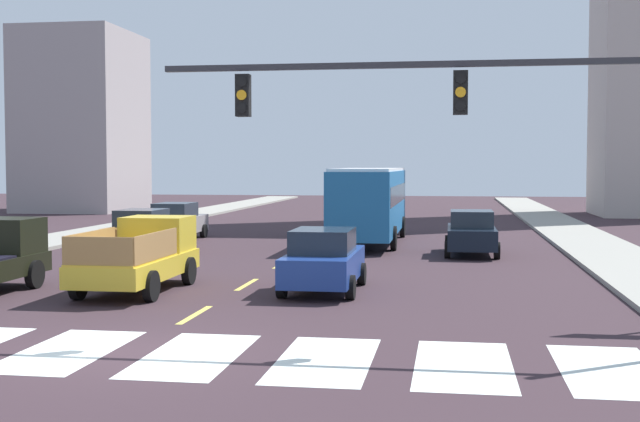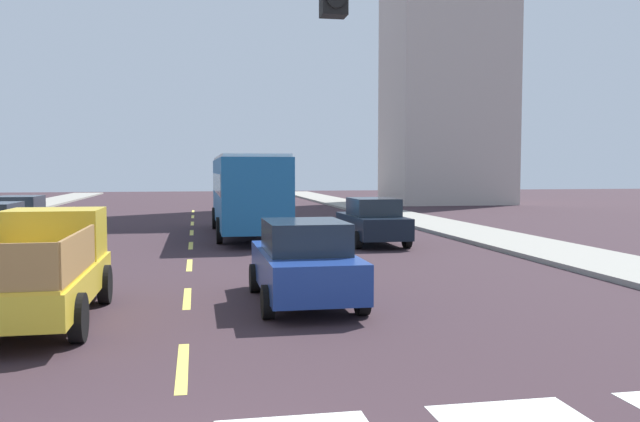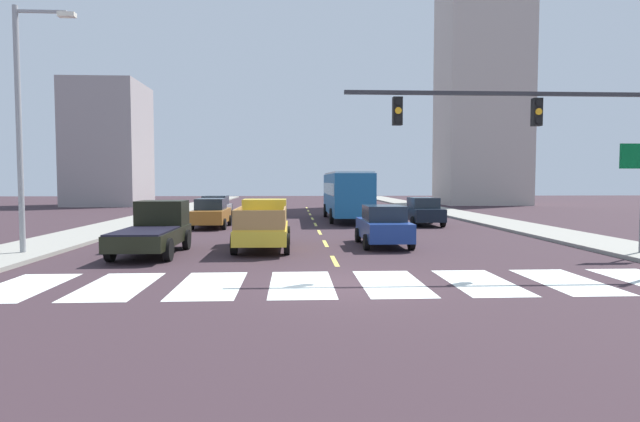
% 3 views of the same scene
% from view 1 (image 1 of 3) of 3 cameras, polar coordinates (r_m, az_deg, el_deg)
% --- Properties ---
extents(ground_plane, '(160.00, 160.00, 0.00)m').
position_cam_1_polar(ground_plane, '(16.13, -12.73, -9.35)').
color(ground_plane, '#34252B').
extents(sidewalk_right, '(3.20, 110.00, 0.15)m').
position_cam_1_polar(sidewalk_right, '(33.35, 19.17, -2.87)').
color(sidewalk_right, gray).
rests_on(sidewalk_right, ground).
extents(sidewalk_left, '(3.20, 110.00, 0.15)m').
position_cam_1_polar(sidewalk_left, '(37.26, -19.47, -2.27)').
color(sidewalk_left, gray).
rests_on(sidewalk_left, ground).
extents(crosswalk_stripe_3, '(1.67, 3.76, 0.01)m').
position_cam_1_polar(crosswalk_stripe_3, '(16.61, -16.68, -9.03)').
color(crosswalk_stripe_3, silver).
rests_on(crosswalk_stripe_3, ground).
extents(crosswalk_stripe_4, '(1.67, 3.76, 0.01)m').
position_cam_1_polar(crosswalk_stripe_4, '(15.73, -8.56, -9.61)').
color(crosswalk_stripe_4, silver).
rests_on(crosswalk_stripe_4, ground).
extents(crosswalk_stripe_5, '(1.67, 3.76, 0.01)m').
position_cam_1_polar(crosswalk_stripe_5, '(15.20, 0.35, -10.03)').
color(crosswalk_stripe_5, silver).
rests_on(crosswalk_stripe_5, ground).
extents(crosswalk_stripe_6, '(1.67, 3.76, 0.01)m').
position_cam_1_polar(crosswalk_stripe_6, '(15.04, 9.68, -10.21)').
color(crosswalk_stripe_6, silver).
rests_on(crosswalk_stripe_6, ground).
extents(crosswalk_stripe_7, '(1.67, 3.76, 0.01)m').
position_cam_1_polar(crosswalk_stripe_7, '(15.28, 18.98, -10.13)').
color(crosswalk_stripe_7, silver).
rests_on(crosswalk_stripe_7, ground).
extents(lane_dash_0, '(0.16, 2.40, 0.01)m').
position_cam_1_polar(lane_dash_0, '(19.83, -8.45, -6.95)').
color(lane_dash_0, '#D8C74F').
rests_on(lane_dash_0, ground).
extents(lane_dash_1, '(0.16, 2.40, 0.01)m').
position_cam_1_polar(lane_dash_1, '(24.59, -4.97, -4.97)').
color(lane_dash_1, '#D8C74F').
rests_on(lane_dash_1, ground).
extents(lane_dash_2, '(0.16, 2.40, 0.01)m').
position_cam_1_polar(lane_dash_2, '(29.43, -2.64, -3.63)').
color(lane_dash_2, '#D8C74F').
rests_on(lane_dash_2, ground).
extents(lane_dash_3, '(0.16, 2.40, 0.01)m').
position_cam_1_polar(lane_dash_3, '(34.31, -0.97, -2.66)').
color(lane_dash_3, '#D8C74F').
rests_on(lane_dash_3, ground).
extents(lane_dash_4, '(0.16, 2.40, 0.01)m').
position_cam_1_polar(lane_dash_4, '(39.23, 0.28, -1.93)').
color(lane_dash_4, '#D8C74F').
rests_on(lane_dash_4, ground).
extents(lane_dash_5, '(0.16, 2.40, 0.01)m').
position_cam_1_polar(lane_dash_5, '(44.16, 1.25, -1.36)').
color(lane_dash_5, '#D8C74F').
rests_on(lane_dash_5, ground).
extents(lane_dash_6, '(0.16, 2.40, 0.01)m').
position_cam_1_polar(lane_dash_6, '(49.11, 2.02, -0.91)').
color(lane_dash_6, '#D8C74F').
rests_on(lane_dash_6, ground).
extents(lane_dash_7, '(0.16, 2.40, 0.01)m').
position_cam_1_polar(lane_dash_7, '(54.06, 2.65, -0.54)').
color(lane_dash_7, '#D8C74F').
rests_on(lane_dash_7, ground).
extents(pickup_stakebed, '(2.18, 5.20, 1.96)m').
position_cam_1_polar(pickup_stakebed, '(23.96, -11.92, -2.99)').
color(pickup_stakebed, gold).
rests_on(pickup_stakebed, ground).
extents(city_bus, '(2.72, 10.80, 3.32)m').
position_cam_1_polar(city_bus, '(37.21, 3.40, 0.80)').
color(city_bus, '#1C5E96').
rests_on(city_bus, ground).
extents(sedan_mid, '(2.02, 4.40, 1.72)m').
position_cam_1_polar(sedan_mid, '(39.47, -9.72, -0.70)').
color(sedan_mid, gray).
rests_on(sedan_mid, ground).
extents(sedan_far, '(2.02, 4.40, 1.72)m').
position_cam_1_polar(sedan_far, '(32.91, 10.20, -1.46)').
color(sedan_far, black).
rests_on(sedan_far, ground).
extents(sedan_near_right, '(2.02, 4.40, 1.72)m').
position_cam_1_polar(sedan_near_right, '(33.98, -11.90, -1.33)').
color(sedan_near_right, '#A66624').
rests_on(sedan_near_right, ground).
extents(sedan_near_left, '(2.02, 4.40, 1.72)m').
position_cam_1_polar(sedan_near_left, '(23.09, 0.25, -3.34)').
color(sedan_near_left, navy).
rests_on(sedan_near_left, ground).
extents(traffic_signal_gantry, '(10.80, 0.27, 6.00)m').
position_cam_1_polar(traffic_signal_gantry, '(16.55, 13.84, 5.82)').
color(traffic_signal_gantry, '#2D2D33').
rests_on(traffic_signal_gantry, ground).
extents(block_mid_left, '(7.57, 8.88, 13.43)m').
position_cam_1_polar(block_mid_left, '(66.23, -15.78, 5.83)').
color(block_mid_left, gray).
rests_on(block_mid_left, ground).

